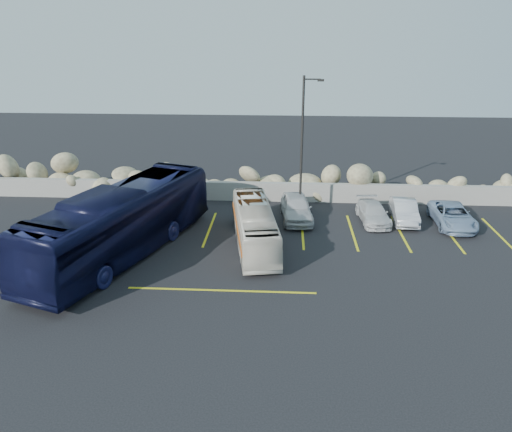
# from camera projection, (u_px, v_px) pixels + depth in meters

# --- Properties ---
(ground) EXTENTS (90.00, 90.00, 0.00)m
(ground) POSITION_uv_depth(u_px,v_px,m) (245.00, 294.00, 20.82)
(ground) COLOR black
(ground) RESTS_ON ground
(seawall) EXTENTS (60.00, 0.40, 1.20)m
(seawall) POSITION_uv_depth(u_px,v_px,m) (260.00, 191.00, 31.81)
(seawall) COLOR gray
(seawall) RESTS_ON ground
(riprap_pile) EXTENTS (54.00, 2.80, 2.60)m
(riprap_pile) POSITION_uv_depth(u_px,v_px,m) (261.00, 176.00, 32.68)
(riprap_pile) COLOR #867858
(riprap_pile) RESTS_ON ground
(parking_lines) EXTENTS (18.16, 9.36, 0.01)m
(parking_lines) POSITION_uv_depth(u_px,v_px,m) (343.00, 242.00, 25.76)
(parking_lines) COLOR gold
(parking_lines) RESTS_ON ground
(lamppost) EXTENTS (1.14, 0.18, 8.00)m
(lamppost) POSITION_uv_depth(u_px,v_px,m) (303.00, 143.00, 28.02)
(lamppost) COLOR #282623
(lamppost) RESTS_ON ground
(vintage_bus) EXTENTS (2.93, 7.69, 2.09)m
(vintage_bus) POSITION_uv_depth(u_px,v_px,m) (255.00, 226.00, 25.11)
(vintage_bus) COLOR silver
(vintage_bus) RESTS_ON ground
(tour_coach) EXTENTS (6.65, 12.35, 3.37)m
(tour_coach) POSITION_uv_depth(u_px,v_px,m) (122.00, 222.00, 23.89)
(tour_coach) COLOR black
(tour_coach) RESTS_ON ground
(car_a) EXTENTS (2.02, 4.29, 1.42)m
(car_a) POSITION_uv_depth(u_px,v_px,m) (296.00, 208.00, 28.63)
(car_a) COLOR silver
(car_a) RESTS_ON ground
(car_b) EXTENTS (1.52, 3.75, 1.21)m
(car_b) POSITION_uv_depth(u_px,v_px,m) (404.00, 211.00, 28.42)
(car_b) COLOR #BBBBC0
(car_b) RESTS_ON ground
(car_c) EXTENTS (1.76, 3.76, 1.06)m
(car_c) POSITION_uv_depth(u_px,v_px,m) (373.00, 213.00, 28.34)
(car_c) COLOR silver
(car_c) RESTS_ON ground
(car_d) EXTENTS (2.01, 4.24, 1.17)m
(car_d) POSITION_uv_depth(u_px,v_px,m) (452.00, 215.00, 27.79)
(car_d) COLOR #7F97B5
(car_d) RESTS_ON ground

